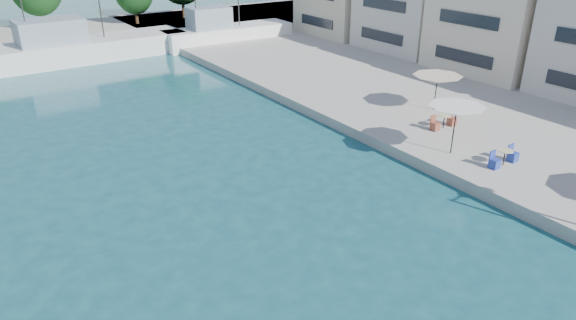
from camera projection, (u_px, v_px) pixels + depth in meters
quay_right at (513, 85)px, 37.59m from camera, size 32.00×92.00×0.60m
building_04 at (506, 11)px, 38.89m from camera, size 9.00×8.80×9.20m
trawler_03 at (80, 48)px, 45.17m from camera, size 17.87×5.25×10.20m
trawler_04 at (225, 34)px, 50.91m from camera, size 13.06×3.72×10.20m
umbrella_white at (457, 111)px, 24.77m from camera, size 2.74×2.74×2.49m
umbrella_cream at (437, 79)px, 30.96m from camera, size 2.99×2.99×2.16m
cafe_table_02 at (504, 159)px, 24.36m from camera, size 1.82×0.70×0.76m
cafe_table_03 at (444, 123)px, 28.77m from camera, size 1.82×0.70×0.76m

